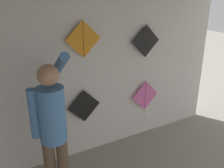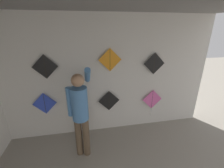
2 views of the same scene
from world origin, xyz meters
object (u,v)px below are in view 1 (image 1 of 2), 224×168
at_px(kite_4, 83,39).
at_px(kite_5, 146,41).
at_px(shopkeeper, 52,124).
at_px(kite_2, 145,98).
at_px(kite_1, 84,106).

distance_m(kite_4, kite_5, 1.07).
height_order(shopkeeper, kite_2, shopkeeper).
bearing_deg(kite_1, kite_2, -0.06).
distance_m(shopkeeper, kite_4, 1.24).
height_order(shopkeeper, kite_5, kite_5).
bearing_deg(kite_5, shopkeeper, -158.93).
xyz_separation_m(kite_1, kite_5, (1.09, 0.00, 0.87)).
height_order(kite_2, kite_4, kite_4).
bearing_deg(kite_2, shopkeeper, -159.42).
distance_m(shopkeeper, kite_5, 1.99).
distance_m(shopkeeper, kite_2, 1.95).
height_order(kite_1, kite_2, kite_1).
xyz_separation_m(kite_1, kite_2, (1.13, -0.00, -0.11)).
distance_m(kite_1, kite_2, 1.14).
bearing_deg(kite_5, kite_1, 180.00).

